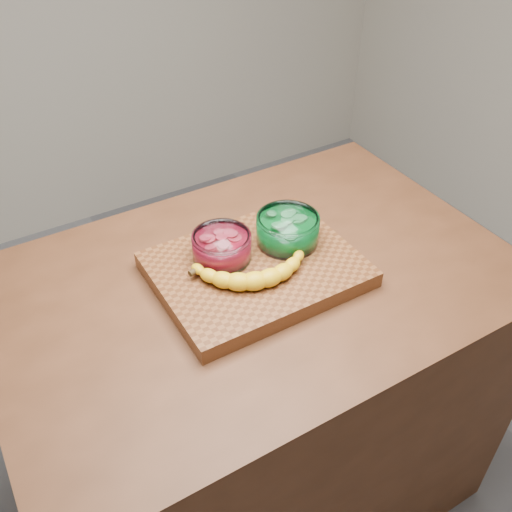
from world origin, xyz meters
TOP-DOWN VIEW (x-y plane):
  - ground at (0.00, 0.00)m, footprint 3.50×3.50m
  - counter at (0.00, 0.00)m, footprint 1.20×0.80m
  - cutting_board at (0.00, 0.00)m, footprint 0.45×0.35m
  - bowl_red at (-0.06, 0.06)m, footprint 0.13×0.13m
  - bowl_green at (0.10, 0.03)m, footprint 0.15×0.15m
  - banana at (-0.02, -0.03)m, footprint 0.28×0.17m

SIDE VIEW (x-z plane):
  - ground at x=0.00m, z-range 0.00..0.00m
  - counter at x=0.00m, z-range 0.00..0.90m
  - cutting_board at x=0.00m, z-range 0.90..0.94m
  - banana at x=-0.02m, z-range 0.94..0.98m
  - bowl_red at x=-0.06m, z-range 0.94..1.00m
  - bowl_green at x=0.10m, z-range 0.94..1.01m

